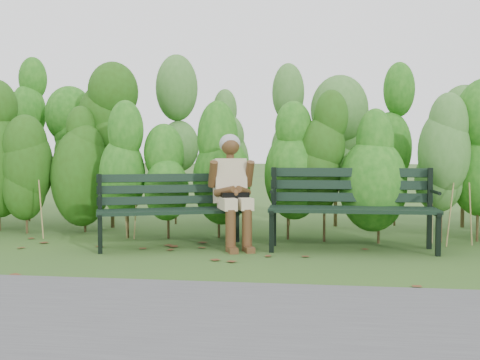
# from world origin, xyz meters

# --- Properties ---
(ground) EXTENTS (80.00, 80.00, 0.00)m
(ground) POSITION_xyz_m (0.00, 0.00, 0.00)
(ground) COLOR #325223
(footpath) EXTENTS (60.00, 2.50, 0.01)m
(footpath) POSITION_xyz_m (0.00, -2.20, 0.01)
(footpath) COLOR #474749
(footpath) RESTS_ON ground
(hedge_band) EXTENTS (11.04, 1.67, 2.42)m
(hedge_band) POSITION_xyz_m (0.00, 1.86, 1.26)
(hedge_band) COLOR #47381E
(hedge_band) RESTS_ON ground
(leaf_litter) EXTENTS (5.68, 2.06, 0.01)m
(leaf_litter) POSITION_xyz_m (0.24, 0.13, 0.00)
(leaf_litter) COLOR brown
(leaf_litter) RESTS_ON ground
(bench_left) EXTENTS (1.67, 1.06, 0.79)m
(bench_left) POSITION_xyz_m (-0.80, 0.70, 0.47)
(bench_left) COLOR black
(bench_left) RESTS_ON ground
(bench_right) EXTENTS (1.74, 0.59, 0.86)m
(bench_right) POSITION_xyz_m (1.13, 0.78, 0.51)
(bench_right) COLOR black
(bench_right) RESTS_ON ground
(seated_woman) EXTENTS (0.58, 0.79, 1.23)m
(seated_woman) POSITION_xyz_m (-0.14, 0.78, 0.68)
(seated_woman) COLOR tan
(seated_woman) RESTS_ON ground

